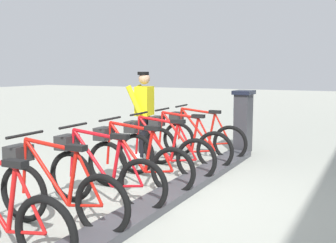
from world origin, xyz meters
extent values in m
plane|color=#AAAC9F|center=(0.00, 0.00, 0.00)|extent=(60.00, 60.00, 0.00)
cube|color=#47474C|center=(0.00, 0.00, 0.05)|extent=(0.44, 6.45, 0.10)
cube|color=#38383D|center=(0.05, -3.54, 0.60)|extent=(0.28, 0.44, 1.20)
cube|color=#194C8C|center=(0.20, -3.54, 0.95)|extent=(0.03, 0.30, 0.40)
cube|color=black|center=(0.05, -3.54, 1.24)|extent=(0.36, 0.52, 0.08)
torus|color=black|center=(0.03, -2.64, 0.33)|extent=(0.67, 0.09, 0.67)
torus|color=black|center=(1.07, -2.61, 0.33)|extent=(0.67, 0.09, 0.67)
cylinder|color=red|center=(0.73, -2.62, 0.61)|extent=(0.60, 0.06, 0.70)
cylinder|color=red|center=(0.39, -2.63, 0.58)|extent=(0.16, 0.05, 0.61)
cylinder|color=red|center=(0.67, -2.62, 0.92)|extent=(0.69, 0.07, 0.11)
cylinder|color=red|center=(0.24, -2.63, 0.31)|extent=(0.43, 0.05, 0.09)
cylinder|color=red|center=(0.18, -2.64, 0.61)|extent=(0.33, 0.04, 0.56)
cylinder|color=red|center=(1.04, -2.61, 0.64)|extent=(0.10, 0.04, 0.62)
cube|color=black|center=(0.33, -2.63, 0.91)|extent=(0.22, 0.11, 0.06)
cylinder|color=black|center=(1.01, -2.61, 1.00)|extent=(0.05, 0.54, 0.03)
cube|color=#2D2D2D|center=(1.12, -2.61, 0.78)|extent=(0.21, 0.29, 0.18)
torus|color=black|center=(0.03, -1.83, 0.33)|extent=(0.67, 0.09, 0.67)
torus|color=black|center=(1.07, -1.80, 0.33)|extent=(0.67, 0.09, 0.67)
cylinder|color=red|center=(0.73, -1.81, 0.61)|extent=(0.60, 0.06, 0.70)
cylinder|color=red|center=(0.39, -1.82, 0.58)|extent=(0.16, 0.05, 0.61)
cylinder|color=red|center=(0.67, -1.81, 0.92)|extent=(0.69, 0.07, 0.11)
cylinder|color=red|center=(0.24, -1.83, 0.31)|extent=(0.43, 0.05, 0.09)
cylinder|color=red|center=(0.18, -1.83, 0.61)|extent=(0.33, 0.04, 0.56)
cylinder|color=red|center=(1.04, -1.80, 0.64)|extent=(0.10, 0.04, 0.62)
cube|color=black|center=(0.33, -1.82, 0.91)|extent=(0.22, 0.11, 0.06)
cylinder|color=black|center=(1.01, -1.80, 1.00)|extent=(0.05, 0.54, 0.03)
cube|color=#2D2D2D|center=(1.12, -1.80, 0.78)|extent=(0.21, 0.29, 0.18)
torus|color=black|center=(0.03, -1.03, 0.33)|extent=(0.67, 0.09, 0.67)
torus|color=black|center=(1.07, -0.99, 0.33)|extent=(0.67, 0.09, 0.67)
cylinder|color=red|center=(0.73, -1.01, 0.61)|extent=(0.60, 0.06, 0.70)
cylinder|color=red|center=(0.39, -1.02, 0.58)|extent=(0.16, 0.05, 0.61)
cylinder|color=red|center=(0.67, -1.01, 0.92)|extent=(0.69, 0.07, 0.11)
cylinder|color=red|center=(0.24, -1.02, 0.31)|extent=(0.43, 0.05, 0.09)
cylinder|color=red|center=(0.18, -1.02, 0.61)|extent=(0.33, 0.04, 0.56)
cylinder|color=red|center=(1.04, -1.00, 0.64)|extent=(0.10, 0.04, 0.62)
cube|color=black|center=(0.33, -1.02, 0.91)|extent=(0.22, 0.11, 0.06)
cylinder|color=black|center=(1.01, -1.00, 1.00)|extent=(0.05, 0.54, 0.03)
cube|color=#2D2D2D|center=(1.12, -0.99, 0.78)|extent=(0.21, 0.29, 0.18)
torus|color=black|center=(0.03, -0.22, 0.33)|extent=(0.67, 0.09, 0.67)
torus|color=black|center=(1.07, -0.19, 0.33)|extent=(0.67, 0.09, 0.67)
cylinder|color=red|center=(0.73, -0.20, 0.61)|extent=(0.60, 0.06, 0.70)
cylinder|color=red|center=(0.39, -0.21, 0.58)|extent=(0.16, 0.05, 0.61)
cylinder|color=red|center=(0.67, -0.20, 0.92)|extent=(0.69, 0.07, 0.11)
cylinder|color=red|center=(0.24, -0.21, 0.31)|extent=(0.43, 0.05, 0.09)
cylinder|color=red|center=(0.18, -0.22, 0.61)|extent=(0.33, 0.04, 0.56)
cylinder|color=red|center=(1.04, -0.19, 0.64)|extent=(0.10, 0.04, 0.62)
cube|color=black|center=(0.33, -0.21, 0.91)|extent=(0.22, 0.11, 0.06)
cylinder|color=black|center=(1.01, -0.19, 1.00)|extent=(0.05, 0.54, 0.03)
cube|color=#2D2D2D|center=(1.12, -0.19, 0.78)|extent=(0.21, 0.29, 0.18)
torus|color=black|center=(0.03, 0.59, 0.33)|extent=(0.67, 0.09, 0.67)
torus|color=black|center=(1.07, 0.62, 0.33)|extent=(0.67, 0.09, 0.67)
cylinder|color=red|center=(0.73, 0.61, 0.61)|extent=(0.60, 0.06, 0.70)
cylinder|color=red|center=(0.39, 0.60, 0.58)|extent=(0.16, 0.05, 0.61)
cylinder|color=red|center=(0.67, 0.61, 0.92)|extent=(0.69, 0.07, 0.11)
cylinder|color=red|center=(0.24, 0.59, 0.31)|extent=(0.43, 0.05, 0.09)
cylinder|color=red|center=(0.18, 0.59, 0.61)|extent=(0.33, 0.04, 0.56)
cylinder|color=red|center=(1.04, 0.62, 0.64)|extent=(0.10, 0.04, 0.62)
cube|color=black|center=(0.33, 0.60, 0.91)|extent=(0.22, 0.11, 0.06)
cylinder|color=black|center=(1.01, 0.62, 1.00)|extent=(0.05, 0.54, 0.03)
cube|color=#2D2D2D|center=(1.12, 0.62, 0.78)|extent=(0.21, 0.29, 0.18)
torus|color=black|center=(0.03, 1.39, 0.33)|extent=(0.67, 0.09, 0.67)
torus|color=black|center=(1.07, 1.43, 0.33)|extent=(0.67, 0.09, 0.67)
cylinder|color=red|center=(0.73, 1.42, 0.61)|extent=(0.60, 0.06, 0.70)
cylinder|color=red|center=(0.39, 1.41, 0.58)|extent=(0.16, 0.05, 0.61)
cylinder|color=red|center=(0.67, 1.41, 0.92)|extent=(0.69, 0.07, 0.11)
cylinder|color=red|center=(0.24, 1.40, 0.31)|extent=(0.43, 0.05, 0.09)
cylinder|color=red|center=(0.18, 1.40, 0.61)|extent=(0.33, 0.04, 0.56)
cylinder|color=red|center=(1.04, 1.43, 0.64)|extent=(0.10, 0.04, 0.62)
cube|color=black|center=(0.33, 1.40, 0.91)|extent=(0.22, 0.11, 0.06)
cylinder|color=black|center=(1.01, 1.43, 1.00)|extent=(0.05, 0.54, 0.03)
cube|color=#2D2D2D|center=(1.12, 1.43, 0.78)|extent=(0.21, 0.29, 0.18)
torus|color=black|center=(0.03, 2.20, 0.33)|extent=(0.67, 0.09, 0.67)
cylinder|color=red|center=(0.39, 2.21, 0.58)|extent=(0.16, 0.05, 0.61)
cylinder|color=red|center=(0.24, 2.21, 0.31)|extent=(0.43, 0.05, 0.09)
cylinder|color=red|center=(0.18, 2.21, 0.61)|extent=(0.33, 0.04, 0.56)
cube|color=black|center=(0.33, 2.21, 0.91)|extent=(0.22, 0.11, 0.06)
cube|color=white|center=(1.67, -2.11, 0.05)|extent=(0.27, 0.15, 0.10)
cube|color=white|center=(1.59, -2.35, 0.05)|extent=(0.27, 0.15, 0.10)
cylinder|color=black|center=(1.61, -2.13, 0.43)|extent=(0.15, 0.15, 0.82)
cylinder|color=black|center=(1.64, -2.33, 0.43)|extent=(0.15, 0.15, 0.82)
cube|color=yellow|center=(1.63, -2.23, 1.10)|extent=(0.32, 0.43, 0.56)
cylinder|color=yellow|center=(1.69, -1.96, 1.13)|extent=(0.35, 0.15, 0.57)
cylinder|color=yellow|center=(1.77, -2.47, 1.13)|extent=(0.35, 0.15, 0.57)
sphere|color=tan|center=(1.63, -2.23, 1.53)|extent=(0.22, 0.22, 0.22)
cylinder|color=black|center=(1.65, -2.23, 1.63)|extent=(0.22, 0.22, 0.06)
camera|label=1|loc=(-2.42, 4.74, 1.71)|focal=44.66mm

